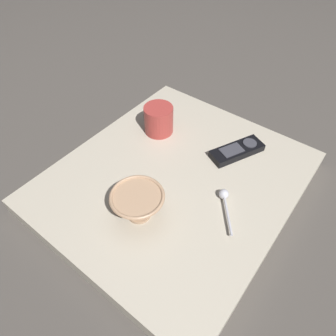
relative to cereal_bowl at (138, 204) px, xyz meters
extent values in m
plane|color=#47423D|center=(0.01, -0.15, -0.09)|extent=(6.00, 6.00, 0.00)
cube|color=#B7AD99|center=(0.01, -0.15, -0.06)|extent=(0.57, 0.65, 0.05)
cylinder|color=tan|center=(0.00, 0.00, -0.04)|extent=(0.06, 0.06, 0.01)
cone|color=tan|center=(0.00, 0.00, 0.00)|extent=(0.12, 0.12, 0.06)
torus|color=tan|center=(0.00, 0.00, 0.03)|extent=(0.12, 0.12, 0.01)
cylinder|color=#A53833|center=(0.15, -0.26, 0.00)|extent=(0.09, 0.09, 0.08)
cylinder|color=silver|center=(-0.17, -0.12, -0.03)|extent=(0.07, 0.09, 0.01)
sphere|color=silver|center=(-0.13, -0.16, -0.03)|extent=(0.02, 0.02, 0.02)
cube|color=black|center=(-0.08, -0.32, -0.03)|extent=(0.11, 0.16, 0.02)
cylinder|color=#3A3A42|center=(-0.10, -0.36, -0.02)|extent=(0.04, 0.04, 0.00)
cube|color=#3A3A42|center=(-0.07, -0.30, -0.02)|extent=(0.06, 0.07, 0.00)
camera|label=1|loc=(-0.30, 0.28, 0.55)|focal=32.31mm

